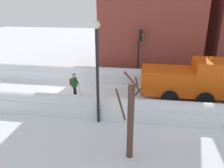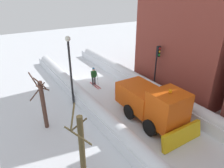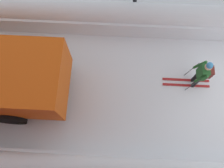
{
  "view_description": "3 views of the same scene",
  "coord_description": "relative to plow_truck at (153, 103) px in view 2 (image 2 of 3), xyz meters",
  "views": [
    {
      "loc": [
        14.73,
        5.88,
        6.57
      ],
      "look_at": [
        0.36,
        3.72,
        1.12
      ],
      "focal_mm": 36.33,
      "sensor_mm": 36.0,
      "label": 1
    },
    {
      "loc": [
        8.68,
        17.59,
        8.74
      ],
      "look_at": [
        0.81,
        5.0,
        1.73
      ],
      "focal_mm": 32.84,
      "sensor_mm": 36.0,
      "label": 2
    },
    {
      "loc": [
        -2.65,
        4.02,
        8.46
      ],
      "look_at": [
        -0.24,
        4.15,
        1.42
      ],
      "focal_mm": 37.1,
      "sensor_mm": 36.0,
      "label": 3
    }
  ],
  "objects": [
    {
      "name": "skier",
      "position": [
        0.66,
        -7.64,
        -0.48
      ],
      "size": [
        0.62,
        1.8,
        1.81
      ],
      "color": "black",
      "rests_on": "ground"
    },
    {
      "name": "traffic_light_pole",
      "position": [
        -3.33,
        -3.3,
        1.56
      ],
      "size": [
        0.28,
        0.42,
        4.32
      ],
      "color": "black",
      "rests_on": "ground"
    },
    {
      "name": "bare_tree_mid",
      "position": [
        6.18,
        1.89,
        0.48
      ],
      "size": [
        1.18,
        1.35,
        4.15
      ],
      "color": "#473B21",
      "rests_on": "ground"
    },
    {
      "name": "plow_truck",
      "position": [
        0.0,
        0.0,
        0.0
      ],
      "size": [
        3.2,
        5.98,
        3.12
      ],
      "color": "#DB510F",
      "rests_on": "ground"
    },
    {
      "name": "street_lamp",
      "position": [
        3.79,
        -5.28,
        2.04
      ],
      "size": [
        0.4,
        0.4,
        5.6
      ],
      "color": "black",
      "rests_on": "ground"
    },
    {
      "name": "building_brick_near",
      "position": [
        -7.74,
        -2.54,
        5.35
      ],
      "size": [
        8.09,
        8.79,
        13.66
      ],
      "color": "brown",
      "rests_on": "ground"
    },
    {
      "name": "snowbank_left",
      "position": [
        -2.69,
        1.3,
        -0.85
      ],
      "size": [
        1.1,
        36.0,
        1.31
      ],
      "color": "white",
      "rests_on": "ground"
    },
    {
      "name": "bare_tree_near",
      "position": [
        6.59,
        -3.29,
        0.4
      ],
      "size": [
        1.25,
        1.34,
        4.13
      ],
      "color": "#4B3127",
      "rests_on": "ground"
    },
    {
      "name": "ground_plane",
      "position": [
        0.21,
        1.3,
        -1.48
      ],
      "size": [
        80.0,
        80.0,
        0.0
      ],
      "primitive_type": "plane",
      "color": "white"
    },
    {
      "name": "snowbank_right",
      "position": [
        3.11,
        1.3,
        -0.89
      ],
      "size": [
        1.1,
        36.0,
        1.26
      ],
      "color": "white",
      "rests_on": "ground"
    }
  ]
}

